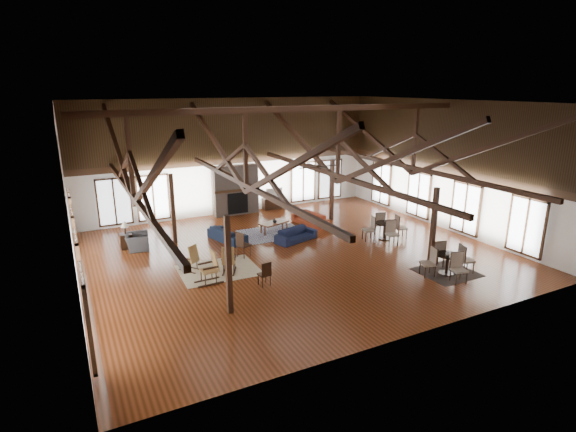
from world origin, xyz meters
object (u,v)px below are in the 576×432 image
coffee_table (274,223)px  cafe_table_far (385,228)px  sofa_orange (310,219)px  sofa_navy_front (296,235)px  cafe_table_near (447,260)px  sofa_navy_left (227,234)px  armchair (137,242)px  tv_console (274,203)px

coffee_table → cafe_table_far: 5.05m
sofa_orange → coffee_table: 2.16m
sofa_navy_front → coffee_table: size_ratio=1.32×
cafe_table_near → cafe_table_far: size_ratio=0.99×
sofa_navy_left → coffee_table: 2.31m
sofa_navy_front → sofa_orange: size_ratio=0.97×
sofa_navy_front → coffee_table: (-0.38, 1.48, 0.17)m
sofa_orange → armchair: size_ratio=1.94×
tv_console → armchair: bearing=-157.0°
coffee_table → cafe_table_near: cafe_table_near is taller
armchair → cafe_table_near: 12.33m
sofa_navy_front → armchair: armchair is taller
cafe_table_near → cafe_table_far: 4.13m
tv_console → coffee_table: bearing=-114.9°
cafe_table_near → sofa_navy_left: bearing=129.5°
cafe_table_near → sofa_navy_front: bearing=119.2°
armchair → coffee_table: bearing=-86.0°
coffee_table → cafe_table_near: (3.56, -7.17, 0.08)m
armchair → cafe_table_far: bearing=-100.3°
sofa_navy_left → coffee_table: (2.31, 0.07, 0.16)m
cafe_table_far → tv_console: size_ratio=1.67×
sofa_navy_front → sofa_orange: 2.53m
sofa_navy_front → tv_console: 5.59m
coffee_table → tv_console: bearing=48.0°
cafe_table_near → armchair: bearing=141.0°
armchair → sofa_navy_left: bearing=-90.4°
sofa_orange → cafe_table_far: cafe_table_far is taller
sofa_navy_front → cafe_table_near: cafe_table_near is taller
sofa_orange → armchair: (-8.15, 0.24, 0.04)m
coffee_table → sofa_navy_front: bearing=-92.8°
sofa_navy_front → sofa_navy_left: 3.03m
tv_console → sofa_navy_front: bearing=-105.0°
cafe_table_far → sofa_navy_left: bearing=154.6°
sofa_navy_left → cafe_table_near: size_ratio=0.98×
sofa_navy_left → sofa_orange: size_ratio=1.01×
sofa_orange → coffee_table: bearing=-91.3°
armchair → cafe_table_near: (9.59, -7.76, 0.19)m
sofa_orange → cafe_table_far: (1.89, -3.41, 0.24)m
sofa_navy_front → cafe_table_near: size_ratio=0.93×
armchair → sofa_orange: bearing=-82.0°
sofa_navy_front → sofa_navy_left: (-2.68, 1.41, 0.01)m
sofa_navy_left → cafe_table_far: 6.99m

